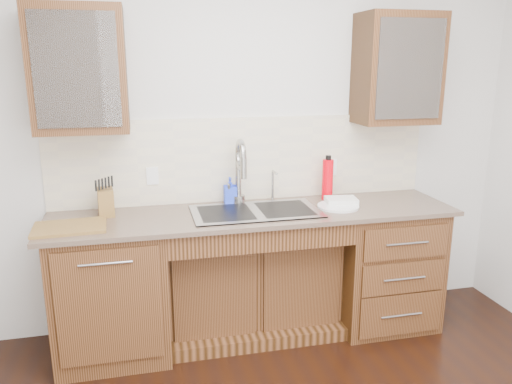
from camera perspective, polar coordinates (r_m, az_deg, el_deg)
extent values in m
cube|color=silver|center=(3.58, -1.47, 6.23)|extent=(4.00, 0.10, 2.70)
cube|color=#593014|center=(3.43, -16.11, -10.69)|extent=(0.70, 0.62, 0.88)
cube|color=#593014|center=(3.61, -0.48, -10.31)|extent=(1.20, 0.44, 0.70)
cube|color=#593014|center=(3.80, 14.07, -7.96)|extent=(0.70, 0.62, 0.88)
cube|color=#84705B|center=(3.32, -0.10, -2.49)|extent=(2.70, 0.65, 0.03)
cube|color=beige|center=(3.54, -1.25, 3.77)|extent=(2.70, 0.02, 0.59)
cube|color=#9E9EA5|center=(3.33, -0.04, -3.71)|extent=(0.84, 0.46, 0.19)
cylinder|color=#999993|center=(3.45, -2.04, 1.87)|extent=(0.04, 0.04, 0.40)
cylinder|color=#999993|center=(3.54, 1.92, 0.84)|extent=(0.02, 0.02, 0.24)
cube|color=#593014|center=(3.26, -19.54, 13.00)|extent=(0.55, 0.34, 0.75)
cube|color=#593014|center=(3.70, 15.83, 13.36)|extent=(0.55, 0.34, 0.75)
cube|color=white|center=(3.47, -11.75, 1.82)|extent=(0.08, 0.01, 0.12)
cube|color=white|center=(3.73, 8.62, 2.83)|extent=(0.08, 0.01, 0.12)
imported|color=#2646F6|center=(3.49, -2.97, 0.17)|extent=(0.09, 0.09, 0.19)
cylinder|color=#E6000E|center=(3.61, 8.18, 1.41)|extent=(0.08, 0.08, 0.29)
cylinder|color=white|center=(3.45, 9.37, -1.62)|extent=(0.29, 0.29, 0.02)
cube|color=white|center=(3.51, 9.70, -0.93)|extent=(0.23, 0.18, 0.03)
cube|color=olive|center=(3.36, -16.78, -1.10)|extent=(0.11, 0.17, 0.17)
cube|color=brown|center=(3.17, -20.52, -3.79)|extent=(0.43, 0.31, 0.02)
imported|color=white|center=(3.28, -21.50, 11.96)|extent=(0.14, 0.14, 0.10)
imported|color=silver|center=(3.26, -17.84, 12.19)|extent=(0.11, 0.11, 0.09)
imported|color=silver|center=(3.64, 14.04, 12.62)|extent=(0.15, 0.15, 0.09)
imported|color=white|center=(3.72, 16.34, 12.46)|extent=(0.10, 0.10, 0.09)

